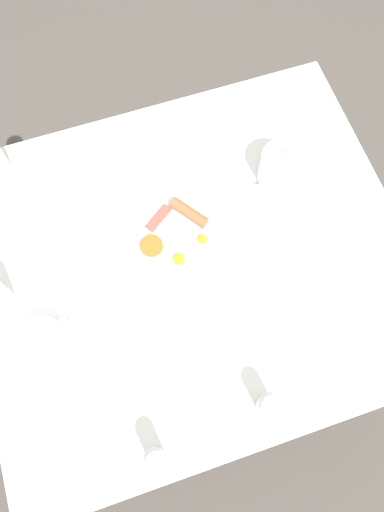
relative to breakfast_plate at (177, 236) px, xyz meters
name	(u,v)px	position (x,y,z in m)	size (l,w,h in m)	color
ground_plane	(192,322)	(-0.07, -0.02, -0.74)	(8.00, 8.00, 0.00)	#4C4742
table	(192,267)	(-0.07, -0.02, -0.07)	(1.00, 1.14, 0.73)	white
breakfast_plate	(177,236)	(0.00, 0.00, 0.00)	(0.27, 0.27, 0.04)	white
teapot_near	(84,164)	(0.26, 0.18, 0.04)	(0.17, 0.14, 0.13)	white
teapot_far	(281,166)	(0.09, -0.33, 0.04)	(0.14, 0.18, 0.13)	white
teacup_with_saucer_left	(47,336)	(-0.16, 0.38, 0.02)	(0.16, 0.16, 0.06)	white
pepper_grinder	(268,403)	(-0.48, -0.06, 0.05)	(0.05, 0.05, 0.12)	#BCBCC1
salt_grinder	(155,458)	(-0.51, 0.21, 0.05)	(0.05, 0.05, 0.12)	#BCBCC1
napkin_folded	(195,349)	(-0.30, 0.05, -0.01)	(0.18, 0.20, 0.01)	white
fork_by_plate	(297,332)	(-0.34, -0.20, -0.01)	(0.15, 0.12, 0.00)	silver
spoon_for_tea	(94,279)	(-0.04, 0.24, -0.01)	(0.09, 0.13, 0.00)	silver
fork_spare	(344,234)	(-0.13, -0.43, -0.01)	(0.18, 0.08, 0.00)	silver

